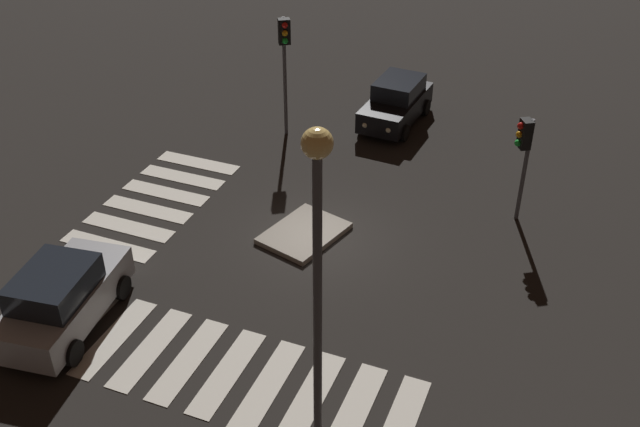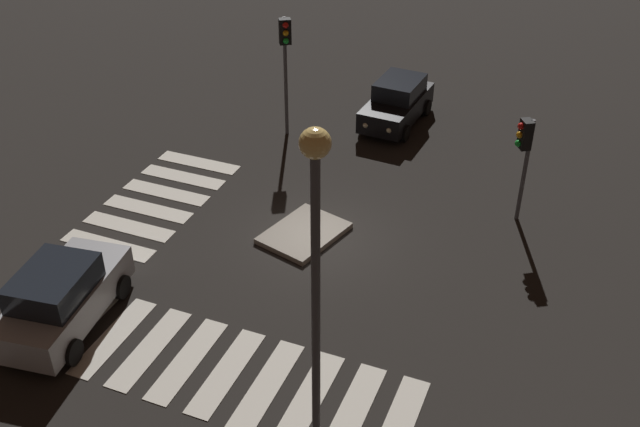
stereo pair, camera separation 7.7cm
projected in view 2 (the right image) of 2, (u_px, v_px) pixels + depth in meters
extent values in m
plane|color=black|center=(320.00, 239.00, 24.06)|extent=(80.00, 80.00, 0.00)
cube|color=gray|center=(304.00, 233.00, 24.19)|extent=(3.09, 2.62, 0.18)
cube|color=black|center=(396.00, 107.00, 30.59)|extent=(4.28, 2.06, 0.86)
cube|color=black|center=(400.00, 87.00, 30.36)|extent=(2.24, 1.77, 0.69)
cylinder|color=black|center=(405.00, 133.00, 29.51)|extent=(0.69, 0.29, 0.67)
cylinder|color=black|center=(364.00, 124.00, 30.16)|extent=(0.69, 0.29, 0.67)
cylinder|color=black|center=(426.00, 107.00, 31.46)|extent=(0.69, 0.29, 0.67)
cylinder|color=black|center=(388.00, 100.00, 32.10)|extent=(0.69, 0.29, 0.67)
sphere|color=#F2EABF|center=(389.00, 130.00, 28.88)|extent=(0.22, 0.22, 0.22)
sphere|color=#F2EABF|center=(366.00, 125.00, 29.24)|extent=(0.22, 0.22, 0.22)
cube|color=#9EA0A5|center=(65.00, 301.00, 20.34)|extent=(4.63, 2.47, 0.91)
cube|color=black|center=(53.00, 283.00, 19.67)|extent=(2.47, 2.01, 0.73)
cylinder|color=black|center=(63.00, 277.00, 21.87)|extent=(0.74, 0.35, 0.71)
cylinder|color=black|center=(121.00, 287.00, 21.48)|extent=(0.74, 0.35, 0.71)
cylinder|color=black|center=(9.00, 340.00, 19.66)|extent=(0.74, 0.35, 0.71)
cylinder|color=black|center=(72.00, 352.00, 19.27)|extent=(0.74, 0.35, 0.71)
sphere|color=#F2EABF|center=(87.00, 252.00, 22.20)|extent=(0.24, 0.24, 0.24)
sphere|color=#F2EABF|center=(119.00, 257.00, 21.98)|extent=(0.24, 0.24, 0.24)
cylinder|color=#47474C|center=(525.00, 171.00, 24.05)|extent=(0.14, 0.14, 3.66)
cube|color=black|center=(526.00, 134.00, 23.28)|extent=(0.54, 0.51, 0.96)
sphere|color=red|center=(521.00, 126.00, 23.08)|extent=(0.22, 0.22, 0.22)
sphere|color=orange|center=(520.00, 135.00, 23.25)|extent=(0.22, 0.22, 0.22)
sphere|color=green|center=(518.00, 143.00, 23.41)|extent=(0.22, 0.22, 0.22)
cylinder|color=#47474C|center=(286.00, 78.00, 28.91)|extent=(0.14, 0.14, 4.80)
cube|color=black|center=(285.00, 31.00, 27.70)|extent=(0.51, 0.54, 0.96)
sphere|color=red|center=(286.00, 25.00, 27.37)|extent=(0.22, 0.22, 0.22)
sphere|color=orange|center=(286.00, 33.00, 27.54)|extent=(0.22, 0.22, 0.22)
sphere|color=green|center=(286.00, 41.00, 27.70)|extent=(0.22, 0.22, 0.22)
cylinder|color=#47474C|center=(316.00, 329.00, 14.72)|extent=(0.18, 0.18, 7.91)
sphere|color=#F9D172|center=(315.00, 143.00, 12.44)|extent=(0.56, 0.56, 0.56)
cube|color=silver|center=(199.00, 163.00, 28.20)|extent=(0.70, 3.20, 0.02)
cube|color=silver|center=(183.00, 177.00, 27.31)|extent=(0.70, 3.20, 0.02)
cube|color=silver|center=(166.00, 192.00, 26.42)|extent=(0.70, 3.20, 0.02)
cube|color=silver|center=(148.00, 209.00, 25.53)|extent=(0.70, 3.20, 0.02)
cube|color=silver|center=(129.00, 227.00, 24.65)|extent=(0.70, 3.20, 0.02)
cube|color=silver|center=(108.00, 246.00, 23.76)|extent=(0.70, 3.20, 0.02)
cube|color=silver|center=(79.00, 326.00, 20.60)|extent=(3.20, 0.70, 0.02)
cube|color=silver|center=(114.00, 337.00, 20.24)|extent=(3.20, 0.70, 0.02)
cube|color=silver|center=(150.00, 348.00, 19.88)|extent=(3.20, 0.70, 0.02)
cube|color=silver|center=(187.00, 360.00, 19.51)|extent=(3.20, 0.70, 0.02)
cube|color=silver|center=(226.00, 372.00, 19.15)|extent=(3.20, 0.70, 0.02)
cube|color=silver|center=(267.00, 385.00, 18.79)|extent=(3.20, 0.70, 0.02)
cube|color=silver|center=(309.00, 398.00, 18.43)|extent=(3.20, 0.70, 0.02)
cube|color=silver|center=(353.00, 411.00, 18.06)|extent=(3.20, 0.70, 0.02)
cube|color=silver|center=(399.00, 426.00, 17.70)|extent=(3.20, 0.70, 0.02)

